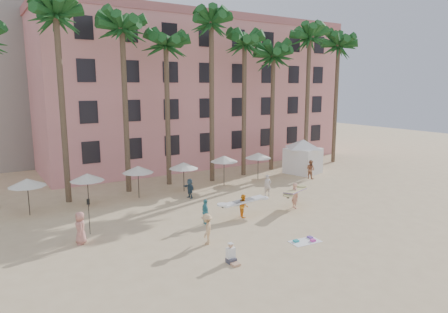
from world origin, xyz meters
TOP-DOWN VIEW (x-y plane):
  - ground at (0.00, 0.00)m, footprint 120.00×120.00m
  - pink_hotel at (7.00, 26.00)m, footprint 35.00×14.00m
  - palm_row at (0.51, 15.00)m, footprint 44.40×5.40m
  - umbrella_row at (-3.00, 12.50)m, footprint 22.50×2.70m
  - cabana at (12.62, 12.39)m, footprint 5.49×5.49m
  - beach_towel at (-0.13, -1.31)m, footprint 1.89×1.17m
  - carrier_yellow at (3.72, 3.82)m, footprint 3.00×2.09m
  - carrier_white at (-0.62, 4.25)m, footprint 3.32×0.93m
  - beachgoers at (-1.34, 6.40)m, footprint 23.44×10.31m
  - paddle at (-10.39, 6.57)m, footprint 0.18×0.04m
  - seated_man at (-5.33, -1.38)m, footprint 0.46×0.80m

SIDE VIEW (x-z plane):
  - ground at x=0.00m, z-range 0.00..0.00m
  - beach_towel at x=-0.13m, z-range -0.04..0.10m
  - seated_man at x=-5.33m, z-range -0.16..0.87m
  - carrier_white at x=-0.62m, z-range 0.08..1.66m
  - beachgoers at x=-1.34m, z-range -0.06..1.82m
  - carrier_yellow at x=3.72m, z-range 0.10..2.02m
  - paddle at x=-10.39m, z-range 0.30..2.52m
  - cabana at x=12.62m, z-range 0.32..3.82m
  - umbrella_row at x=-3.00m, z-range 0.97..3.69m
  - pink_hotel at x=7.00m, z-range 0.00..16.00m
  - palm_row at x=0.51m, z-range 4.82..21.12m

